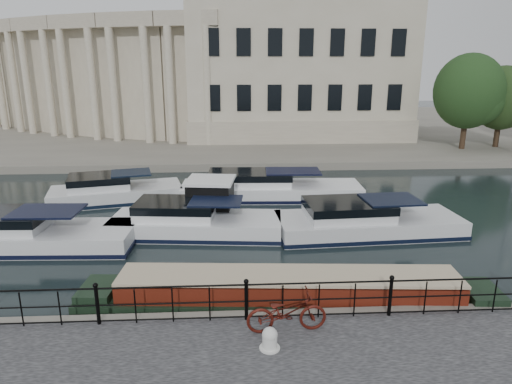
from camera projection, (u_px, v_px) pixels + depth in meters
ground_plane at (244, 297)px, 14.90m from camera, size 160.00×160.00×0.00m
far_bank at (234, 128)px, 52.30m from camera, size 120.00×42.00×0.55m
railing at (246, 298)px, 12.41m from camera, size 24.14×0.14×1.22m
civic_building at (224, 67)px, 46.28m from camera, size 53.55×31.84×16.85m
bicycle at (287, 312)px, 11.89m from camera, size 2.16×0.88×1.11m
mooring_bollard at (270, 339)px, 11.22m from camera, size 0.52×0.52×0.58m
narrowboat at (288, 299)px, 14.06m from camera, size 13.04×2.62×1.48m
harbour_hut at (211, 203)px, 21.77m from camera, size 3.31×2.88×2.19m
cabin_cruisers at (199, 213)px, 22.14m from camera, size 23.49×10.19×1.99m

